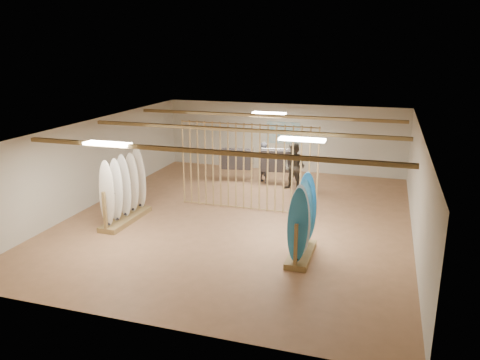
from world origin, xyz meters
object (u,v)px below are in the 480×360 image
(clothing_rack_a, at_px, (236,159))
(shopper_a, at_px, (264,160))
(rack_left, at_px, (125,199))
(rack_right, at_px, (302,232))
(shopper_b, at_px, (294,164))
(clothing_rack_b, at_px, (278,161))

(clothing_rack_a, distance_m, shopper_a, 1.08)
(rack_left, bearing_deg, rack_right, -8.28)
(shopper_a, bearing_deg, rack_left, 92.85)
(shopper_a, height_order, shopper_b, shopper_b)
(clothing_rack_a, distance_m, shopper_b, 2.44)
(rack_left, xyz_separation_m, rack_right, (5.46, -0.88, -0.04))
(rack_left, height_order, clothing_rack_a, rack_left)
(rack_right, bearing_deg, clothing_rack_b, 108.39)
(rack_left, xyz_separation_m, clothing_rack_a, (1.83, 5.12, 0.18))
(rack_right, relative_size, clothing_rack_a, 1.44)
(rack_left, relative_size, shopper_b, 1.08)
(rack_left, height_order, clothing_rack_b, rack_left)
(rack_right, xyz_separation_m, clothing_rack_a, (-3.63, 6.00, 0.22))
(clothing_rack_b, bearing_deg, shopper_a, 154.05)
(shopper_b, bearing_deg, rack_left, -112.49)
(rack_right, height_order, shopper_a, rack_right)
(rack_right, relative_size, clothing_rack_b, 1.36)
(rack_left, relative_size, shopper_a, 1.21)
(clothing_rack_a, bearing_deg, shopper_b, -22.18)
(rack_right, height_order, clothing_rack_a, rack_right)
(rack_left, relative_size, clothing_rack_b, 1.50)
(rack_right, bearing_deg, clothing_rack_a, 121.19)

